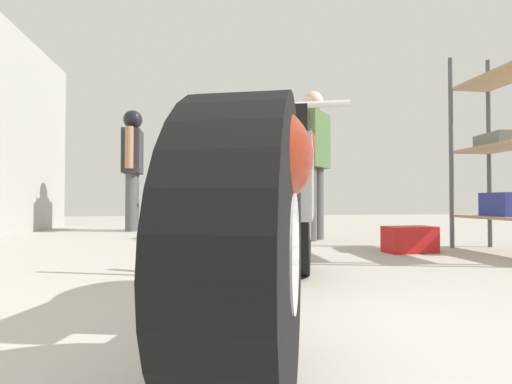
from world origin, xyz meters
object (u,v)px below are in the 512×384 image
motorcycle_black_naked (214,207)px  mechanic_in_blue (313,156)px  red_toolbox (410,239)px  mechanic_with_helmet (133,158)px  motorcycle_maroon_cruiser (281,203)px

motorcycle_black_naked → mechanic_in_blue: bearing=-49.9°
motorcycle_black_naked → red_toolbox: (1.63, -2.46, -0.25)m
motorcycle_black_naked → mechanic_with_helmet: 1.46m
motorcycle_maroon_cruiser → mechanic_with_helmet: bearing=106.9°
motorcycle_black_naked → red_toolbox: size_ratio=3.55×
motorcycle_maroon_cruiser → mechanic_in_blue: mechanic_in_blue is taller
motorcycle_black_naked → mechanic_in_blue: (1.10, -1.31, 0.61)m
motorcycle_maroon_cruiser → motorcycle_black_naked: size_ratio=1.42×
red_toolbox → mechanic_in_blue: bearing=114.5°
motorcycle_black_naked → mechanic_with_helmet: bearing=162.6°
mechanic_in_blue → red_toolbox: bearing=-65.5°
motorcycle_maroon_cruiser → motorcycle_black_naked: (-0.14, 4.07, -0.08)m
mechanic_in_blue → red_toolbox: 1.53m
mechanic_in_blue → mechanic_with_helmet: (-2.31, 1.69, 0.11)m
mechanic_in_blue → red_toolbox: mechanic_in_blue is taller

